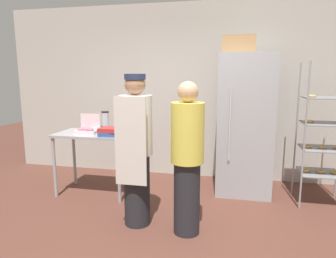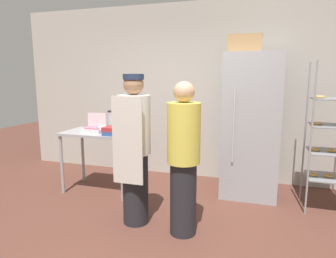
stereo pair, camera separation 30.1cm
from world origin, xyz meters
name	(u,v)px [view 1 (the left image)]	position (x,y,z in m)	size (l,w,h in m)	color
ground_plane	(162,245)	(0.00, 0.00, 0.00)	(14.00, 14.00, 0.00)	brown
back_wall	(193,92)	(0.00, 2.25, 1.40)	(6.40, 0.12, 2.80)	#B7B2A8
refrigerator	(245,125)	(0.81, 1.65, 0.98)	(0.74, 0.74, 1.95)	#9EA0A5
baking_rack	(323,137)	(1.78, 1.43, 0.88)	(0.58, 0.52, 1.83)	#93969B
prep_counter	(94,141)	(-1.25, 1.14, 0.76)	(1.02, 0.61, 0.87)	#9EA0A5
donut_box	(87,130)	(-1.32, 1.10, 0.92)	(0.30, 0.22, 0.26)	silver
blender_pitcher	(105,122)	(-1.13, 1.28, 1.00)	(0.13, 0.13, 0.29)	black
binder_stack	(111,132)	(-0.92, 0.98, 0.93)	(0.30, 0.24, 0.11)	#2D5193
cardboard_storage_box	(239,45)	(0.68, 1.66, 2.07)	(0.44, 0.34, 0.24)	#A87F51
person_baker	(136,149)	(-0.38, 0.38, 0.87)	(0.35, 0.37, 1.67)	#232328
person_customer	(187,158)	(0.20, 0.30, 0.82)	(0.34, 0.34, 1.60)	#232328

